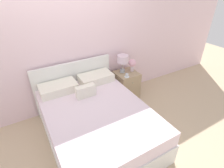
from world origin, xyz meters
TOP-DOWN VIEW (x-y plane):
  - ground_plane at (0.00, 0.00)m, footprint 12.00×12.00m
  - wall_back at (0.00, 0.07)m, footprint 8.00×0.06m
  - bed at (0.00, -0.92)m, footprint 1.49×1.97m
  - nightstand at (1.06, -0.24)m, footprint 0.45×0.46m
  - table_lamp at (1.00, -0.17)m, footprint 0.23×0.23m
  - flower_vase at (1.20, -0.22)m, footprint 0.15×0.15m
  - teacup at (0.96, -0.38)m, footprint 0.10×0.10m

SIDE VIEW (x-z plane):
  - ground_plane at x=0.00m, z-range 0.00..0.00m
  - nightstand at x=1.06m, z-range 0.00..0.57m
  - bed at x=0.00m, z-range -0.17..0.79m
  - teacup at x=0.96m, z-range 0.57..0.64m
  - flower_vase at x=1.20m, z-range 0.60..0.87m
  - table_lamp at x=1.00m, z-range 0.66..1.03m
  - wall_back at x=0.00m, z-range 0.00..2.60m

